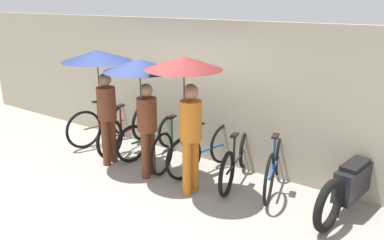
{
  "coord_description": "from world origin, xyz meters",
  "views": [
    {
      "loc": [
        3.71,
        -3.45,
        2.81
      ],
      "look_at": [
        0.56,
        1.16,
        1.0
      ],
      "focal_mm": 35.0,
      "sensor_mm": 36.0,
      "label": 1
    }
  ],
  "objects_px": {
    "parked_bicycle_4": "(206,149)",
    "parked_bicycle_3": "(177,142)",
    "parked_bicycle_0": "(107,123)",
    "parked_bicycle_2": "(153,136)",
    "pedestrian_center": "(142,83)",
    "parked_bicycle_5": "(237,159)",
    "motorcycle": "(353,183)",
    "pedestrian_leading": "(100,73)",
    "parked_bicycle_1": "(127,130)",
    "pedestrian_trailing": "(186,87)",
    "parked_bicycle_6": "(275,164)"
  },
  "relations": [
    {
      "from": "parked_bicycle_4",
      "to": "parked_bicycle_3",
      "type": "bearing_deg",
      "value": 102.91
    },
    {
      "from": "parked_bicycle_0",
      "to": "parked_bicycle_2",
      "type": "distance_m",
      "value": 1.2
    },
    {
      "from": "parked_bicycle_0",
      "to": "parked_bicycle_2",
      "type": "bearing_deg",
      "value": -76.61
    },
    {
      "from": "pedestrian_center",
      "to": "parked_bicycle_5",
      "type": "bearing_deg",
      "value": -154.56
    },
    {
      "from": "parked_bicycle_0",
      "to": "motorcycle",
      "type": "relative_size",
      "value": 0.82
    },
    {
      "from": "parked_bicycle_2",
      "to": "pedestrian_leading",
      "type": "relative_size",
      "value": 0.81
    },
    {
      "from": "parked_bicycle_1",
      "to": "parked_bicycle_4",
      "type": "bearing_deg",
      "value": -97.69
    },
    {
      "from": "parked_bicycle_2",
      "to": "parked_bicycle_5",
      "type": "bearing_deg",
      "value": -81.5
    },
    {
      "from": "parked_bicycle_3",
      "to": "pedestrian_trailing",
      "type": "distance_m",
      "value": 1.75
    },
    {
      "from": "parked_bicycle_4",
      "to": "parked_bicycle_6",
      "type": "bearing_deg",
      "value": -72.01
    },
    {
      "from": "pedestrian_leading",
      "to": "pedestrian_trailing",
      "type": "height_order",
      "value": "pedestrian_trailing"
    },
    {
      "from": "pedestrian_center",
      "to": "motorcycle",
      "type": "relative_size",
      "value": 0.93
    },
    {
      "from": "parked_bicycle_4",
      "to": "motorcycle",
      "type": "xyz_separation_m",
      "value": [
        2.33,
        0.09,
        0.01
      ]
    },
    {
      "from": "parked_bicycle_0",
      "to": "pedestrian_center",
      "type": "relative_size",
      "value": 0.88
    },
    {
      "from": "parked_bicycle_2",
      "to": "pedestrian_trailing",
      "type": "bearing_deg",
      "value": -112.59
    },
    {
      "from": "parked_bicycle_2",
      "to": "pedestrian_leading",
      "type": "height_order",
      "value": "pedestrian_leading"
    },
    {
      "from": "parked_bicycle_0",
      "to": "pedestrian_trailing",
      "type": "distance_m",
      "value": 3.04
    },
    {
      "from": "pedestrian_leading",
      "to": "parked_bicycle_3",
      "type": "bearing_deg",
      "value": -142.41
    },
    {
      "from": "parked_bicycle_1",
      "to": "parked_bicycle_4",
      "type": "height_order",
      "value": "parked_bicycle_4"
    },
    {
      "from": "parked_bicycle_4",
      "to": "pedestrian_trailing",
      "type": "height_order",
      "value": "pedestrian_trailing"
    },
    {
      "from": "parked_bicycle_3",
      "to": "parked_bicycle_4",
      "type": "distance_m",
      "value": 0.6
    },
    {
      "from": "parked_bicycle_5",
      "to": "pedestrian_leading",
      "type": "height_order",
      "value": "pedestrian_leading"
    },
    {
      "from": "parked_bicycle_3",
      "to": "pedestrian_leading",
      "type": "relative_size",
      "value": 0.88
    },
    {
      "from": "parked_bicycle_4",
      "to": "parked_bicycle_5",
      "type": "bearing_deg",
      "value": -77.19
    },
    {
      "from": "parked_bicycle_6",
      "to": "parked_bicycle_4",
      "type": "bearing_deg",
      "value": 80.92
    },
    {
      "from": "pedestrian_center",
      "to": "pedestrian_leading",
      "type": "bearing_deg",
      "value": -5.64
    },
    {
      "from": "parked_bicycle_3",
      "to": "motorcycle",
      "type": "height_order",
      "value": "parked_bicycle_3"
    },
    {
      "from": "parked_bicycle_4",
      "to": "parked_bicycle_6",
      "type": "xyz_separation_m",
      "value": [
        1.2,
        0.09,
        0.01
      ]
    },
    {
      "from": "parked_bicycle_4",
      "to": "pedestrian_trailing",
      "type": "xyz_separation_m",
      "value": [
        0.21,
        -0.87,
        1.27
      ]
    },
    {
      "from": "parked_bicycle_2",
      "to": "parked_bicycle_3",
      "type": "relative_size",
      "value": 0.91
    },
    {
      "from": "parked_bicycle_0",
      "to": "pedestrian_trailing",
      "type": "height_order",
      "value": "pedestrian_trailing"
    },
    {
      "from": "parked_bicycle_1",
      "to": "pedestrian_trailing",
      "type": "xyz_separation_m",
      "value": [
        2.02,
        -0.86,
        1.28
      ]
    },
    {
      "from": "parked_bicycle_5",
      "to": "pedestrian_trailing",
      "type": "bearing_deg",
      "value": 143.87
    },
    {
      "from": "motorcycle",
      "to": "parked_bicycle_3",
      "type": "bearing_deg",
      "value": 101.97
    },
    {
      "from": "parked_bicycle_3",
      "to": "pedestrian_trailing",
      "type": "relative_size",
      "value": 0.86
    },
    {
      "from": "parked_bicycle_0",
      "to": "parked_bicycle_2",
      "type": "height_order",
      "value": "parked_bicycle_2"
    },
    {
      "from": "parked_bicycle_1",
      "to": "parked_bicycle_4",
      "type": "xyz_separation_m",
      "value": [
        1.81,
        0.01,
        0.01
      ]
    },
    {
      "from": "parked_bicycle_1",
      "to": "parked_bicycle_5",
      "type": "distance_m",
      "value": 2.41
    },
    {
      "from": "parked_bicycle_1",
      "to": "pedestrian_center",
      "type": "xyz_separation_m",
      "value": [
        1.14,
        -0.79,
        1.2
      ]
    },
    {
      "from": "pedestrian_leading",
      "to": "pedestrian_center",
      "type": "bearing_deg",
      "value": 178.12
    },
    {
      "from": "parked_bicycle_4",
      "to": "parked_bicycle_5",
      "type": "relative_size",
      "value": 0.96
    },
    {
      "from": "parked_bicycle_1",
      "to": "parked_bicycle_3",
      "type": "distance_m",
      "value": 1.2
    },
    {
      "from": "parked_bicycle_5",
      "to": "parked_bicycle_2",
      "type": "bearing_deg",
      "value": 76.63
    },
    {
      "from": "parked_bicycle_2",
      "to": "parked_bicycle_5",
      "type": "relative_size",
      "value": 0.94
    },
    {
      "from": "parked_bicycle_1",
      "to": "parked_bicycle_3",
      "type": "xyz_separation_m",
      "value": [
        1.2,
        0.01,
        -0.0
      ]
    },
    {
      "from": "parked_bicycle_2",
      "to": "pedestrian_trailing",
      "type": "xyz_separation_m",
      "value": [
        1.42,
        -0.91,
        1.3
      ]
    },
    {
      "from": "parked_bicycle_6",
      "to": "parked_bicycle_3",
      "type": "bearing_deg",
      "value": 79.22
    },
    {
      "from": "pedestrian_trailing",
      "to": "motorcycle",
      "type": "height_order",
      "value": "pedestrian_trailing"
    },
    {
      "from": "parked_bicycle_6",
      "to": "pedestrian_leading",
      "type": "bearing_deg",
      "value": 94.57
    },
    {
      "from": "pedestrian_center",
      "to": "parked_bicycle_6",
      "type": "bearing_deg",
      "value": -161.05
    }
  ]
}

